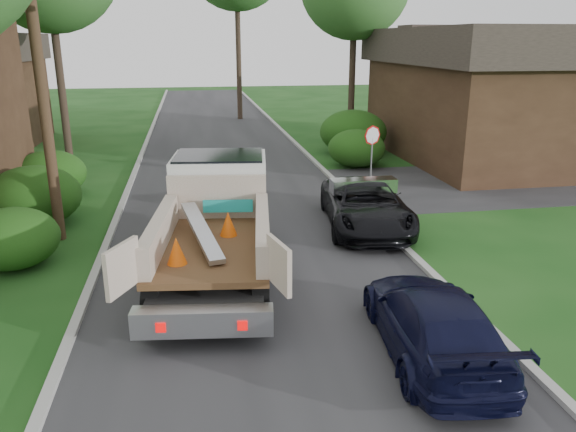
# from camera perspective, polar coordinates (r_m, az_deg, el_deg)

# --- Properties ---
(ground) EXTENTS (120.00, 120.00, 0.00)m
(ground) POSITION_cam_1_polar(r_m,az_deg,el_deg) (12.77, -1.75, -8.42)
(ground) COLOR #154012
(ground) RESTS_ON ground
(road) EXTENTS (8.00, 90.00, 0.02)m
(road) POSITION_cam_1_polar(r_m,az_deg,el_deg) (22.14, -5.41, 2.85)
(road) COLOR #28282B
(road) RESTS_ON ground
(side_street) EXTENTS (16.00, 7.00, 0.02)m
(side_street) POSITION_cam_1_polar(r_m,az_deg,el_deg) (25.11, 23.29, 3.24)
(side_street) COLOR #28282B
(side_street) RESTS_ON ground
(curb_left) EXTENTS (0.20, 90.00, 0.12)m
(curb_left) POSITION_cam_1_polar(r_m,az_deg,el_deg) (22.22, -16.02, 2.43)
(curb_left) COLOR #9E9E99
(curb_left) RESTS_ON ground
(curb_right) EXTENTS (0.20, 90.00, 0.12)m
(curb_right) POSITION_cam_1_polar(r_m,az_deg,el_deg) (22.79, 4.93, 3.43)
(curb_right) COLOR #9E9E99
(curb_right) RESTS_ON ground
(stop_sign) EXTENTS (0.71, 0.32, 2.48)m
(stop_sign) POSITION_cam_1_polar(r_m,az_deg,el_deg) (21.80, 8.53, 7.27)
(stop_sign) COLOR slate
(stop_sign) RESTS_ON ground
(utility_pole) EXTENTS (2.42, 1.25, 10.00)m
(utility_pole) POSITION_cam_1_polar(r_m,az_deg,el_deg) (16.82, -24.06, 14.67)
(utility_pole) COLOR #382619
(utility_pole) RESTS_ON ground
(house_right) EXTENTS (9.72, 12.96, 6.20)m
(house_right) POSITION_cam_1_polar(r_m,az_deg,el_deg) (29.36, 20.45, 11.71)
(house_right) COLOR #362216
(house_right) RESTS_ON ground
(hedge_left_a) EXTENTS (2.34, 2.34, 1.53)m
(hedge_left_a) POSITION_cam_1_polar(r_m,az_deg,el_deg) (15.85, -26.25, -2.05)
(hedge_left_a) COLOR #163D0E
(hedge_left_a) RESTS_ON ground
(hedge_left_b) EXTENTS (2.86, 2.86, 1.87)m
(hedge_left_b) POSITION_cam_1_polar(r_m,az_deg,el_deg) (19.12, -24.41, 1.85)
(hedge_left_b) COLOR #163D0E
(hedge_left_b) RESTS_ON ground
(hedge_left_c) EXTENTS (2.60, 2.60, 1.70)m
(hedge_left_c) POSITION_cam_1_polar(r_m,az_deg,el_deg) (22.51, -23.04, 3.97)
(hedge_left_c) COLOR #163D0E
(hedge_left_c) RESTS_ON ground
(hedge_right_a) EXTENTS (2.60, 2.60, 1.70)m
(hedge_right_a) POSITION_cam_1_polar(r_m,az_deg,el_deg) (25.90, 6.97, 6.86)
(hedge_right_a) COLOR #163D0E
(hedge_right_a) RESTS_ON ground
(hedge_right_b) EXTENTS (3.38, 3.38, 2.21)m
(hedge_right_b) POSITION_cam_1_polar(r_m,az_deg,el_deg) (28.89, 6.63, 8.48)
(hedge_right_b) COLOR #163D0E
(hedge_right_b) RESTS_ON ground
(flatbed_truck) EXTENTS (3.68, 7.23, 2.63)m
(flatbed_truck) POSITION_cam_1_polar(r_m,az_deg,el_deg) (14.31, -7.21, 0.51)
(flatbed_truck) COLOR black
(flatbed_truck) RESTS_ON ground
(black_pickup) EXTENTS (3.03, 5.43, 1.43)m
(black_pickup) POSITION_cam_1_polar(r_m,az_deg,el_deg) (17.39, 7.92, 1.09)
(black_pickup) COLOR black
(black_pickup) RESTS_ON ground
(navy_suv) EXTENTS (2.29, 4.72, 1.32)m
(navy_suv) POSITION_cam_1_polar(r_m,az_deg,el_deg) (10.74, 14.51, -10.35)
(navy_suv) COLOR black
(navy_suv) RESTS_ON ground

